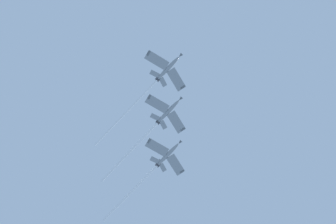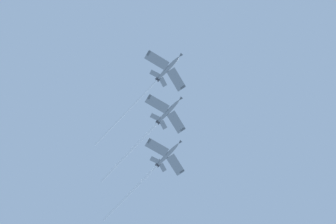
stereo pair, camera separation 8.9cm
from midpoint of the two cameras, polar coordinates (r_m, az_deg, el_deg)
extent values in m
ellipsoid|color=gray|center=(185.45, 0.02, 5.08)|extent=(11.94, 2.19, 4.81)
cone|color=#595E60|center=(185.94, 1.46, 6.56)|extent=(1.94, 1.29, 1.62)
ellipsoid|color=black|center=(186.16, 0.43, 5.57)|extent=(2.99, 1.15, 1.68)
cube|color=gray|center=(186.68, 0.98, 3.79)|extent=(5.17, 9.51, 1.25)
cube|color=#595E60|center=(187.92, 1.76, 2.88)|extent=(1.86, 1.03, 0.64)
cube|color=gray|center=(184.10, -1.29, 6.02)|extent=(5.96, 9.63, 1.25)
cube|color=#595E60|center=(183.36, -2.27, 6.83)|extent=(1.88, 1.18, 0.64)
cube|color=gray|center=(185.82, -0.57, 3.49)|extent=(2.65, 3.94, 0.68)
cube|color=gray|center=(184.71, -1.55, 4.44)|extent=(2.93, 3.99, 0.68)
cube|color=#595E60|center=(186.61, -1.10, 4.07)|extent=(3.12, 0.33, 3.38)
cylinder|color=#38383D|center=(185.24, -1.12, 3.69)|extent=(1.23, 0.86, 1.06)
cylinder|color=#38383D|center=(185.02, -1.32, 3.88)|extent=(1.23, 0.86, 1.06)
cylinder|color=white|center=(185.53, -4.90, -0.06)|extent=(32.70, 2.36, 10.64)
ellipsoid|color=gray|center=(187.85, 0.04, 0.06)|extent=(11.93, 2.17, 4.82)
cone|color=#595E60|center=(187.93, 1.46, 1.53)|extent=(1.94, 1.29, 1.62)
ellipsoid|color=black|center=(188.42, 0.44, 0.56)|extent=(2.99, 1.14, 1.68)
cube|color=gray|center=(189.44, 0.98, -1.18)|extent=(5.19, 9.51, 1.25)
cube|color=#595E60|center=(190.94, 1.75, -2.04)|extent=(1.86, 1.03, 0.64)
cube|color=gray|center=(186.23, -1.25, 0.95)|extent=(5.94, 9.63, 1.25)
cube|color=#595E60|center=(185.25, -2.20, 1.73)|extent=(1.88, 1.18, 0.64)
cube|color=gray|center=(188.66, -0.54, -1.49)|extent=(2.65, 3.94, 0.68)
cube|color=gray|center=(187.28, -1.50, -0.59)|extent=(2.93, 3.99, 0.68)
cube|color=#595E60|center=(189.28, -1.06, -0.90)|extent=(3.12, 0.33, 3.38)
cylinder|color=#38383D|center=(188.02, -1.09, -1.31)|extent=(1.23, 0.86, 1.06)
cylinder|color=#38383D|center=(187.75, -1.28, -1.13)|extent=(1.23, 0.86, 1.06)
cylinder|color=white|center=(189.15, -4.52, -4.68)|extent=(30.19, 2.43, 10.13)
ellipsoid|color=gray|center=(192.02, -0.02, -4.96)|extent=(11.95, 2.08, 4.69)
cone|color=#595E60|center=(191.60, 1.39, -3.54)|extent=(1.92, 1.28, 1.60)
ellipsoid|color=black|center=(192.42, 0.39, -4.46)|extent=(2.98, 1.12, 1.65)
cube|color=gray|center=(193.97, 0.90, -6.13)|extent=(5.26, 9.52, 1.21)
cube|color=#595E60|center=(195.72, 1.65, -6.93)|extent=(1.87, 1.04, 0.62)
cube|color=gray|center=(190.14, -1.27, -4.13)|extent=(5.90, 9.62, 1.21)
cube|color=#595E60|center=(188.94, -2.20, -3.38)|extent=(1.89, 1.17, 0.62)
cube|color=gray|center=(193.31, -0.60, -6.44)|extent=(2.68, 3.94, 0.66)
cube|color=gray|center=(191.67, -1.54, -5.59)|extent=(2.91, 3.99, 0.66)
cube|color=#595E60|center=(193.76, -1.10, -5.84)|extent=(3.10, 0.31, 3.36)
cylinder|color=#38383D|center=(192.64, -1.13, -6.28)|extent=(1.22, 0.85, 1.05)
cylinder|color=#38383D|center=(192.31, -1.32, -6.11)|extent=(1.22, 0.85, 1.05)
cylinder|color=white|center=(194.72, -4.40, -9.35)|extent=(29.12, 2.20, 9.45)
camera|label=1|loc=(0.04, 90.01, 0.03)|focal=52.59mm
camera|label=2|loc=(0.04, -89.99, -0.03)|focal=52.59mm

